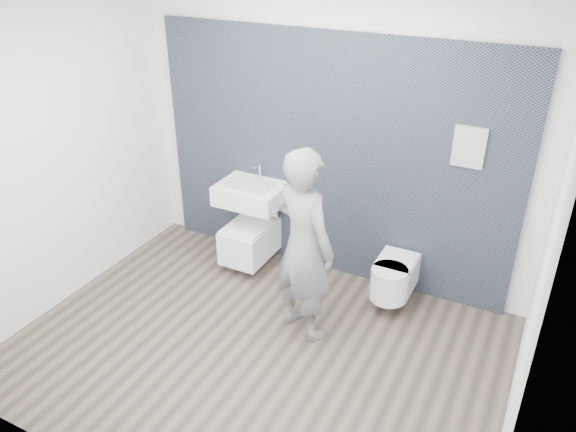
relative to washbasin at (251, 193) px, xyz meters
The scene contains 8 objects.
ground 1.61m from the washbasin, 58.87° to the right, with size 4.00×4.00×0.00m, color brown.
room_shell 1.68m from the washbasin, 58.87° to the right, with size 4.00×4.00×4.00m.
tile_wall 1.12m from the washbasin, 21.15° to the left, with size 3.60×0.06×2.40m, color black.
washbasin is the anchor object (origin of this frame).
toilet_square 0.50m from the washbasin, 90.00° to the right, with size 0.42×0.61×0.79m.
toilet_rounded 1.62m from the washbasin, ahead, with size 0.35×0.60×0.32m.
info_placard 2.16m from the washbasin, ahead, with size 0.27×0.03×0.35m, color white.
visitor 1.22m from the washbasin, 38.52° to the right, with size 0.63×0.41×1.72m, color gray.
Camera 1 is at (1.92, -3.16, 3.23)m, focal length 35.00 mm.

